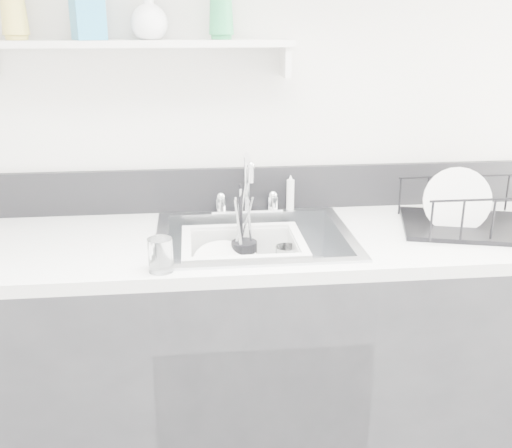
{
  "coord_description": "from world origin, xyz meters",
  "views": [
    {
      "loc": [
        -0.19,
        -0.64,
        1.59
      ],
      "look_at": [
        0.0,
        1.14,
        0.98
      ],
      "focal_mm": 42.0,
      "sensor_mm": 36.0,
      "label": 1
    }
  ],
  "objects": [
    {
      "name": "utensil_cup",
      "position": [
        -0.03,
        1.26,
        0.83
      ],
      "size": [
        0.09,
        0.09,
        0.3
      ],
      "rotation": [
        0.0,
        0.0,
        0.18
      ],
      "color": "black",
      "rests_on": "wash_tub"
    },
    {
      "name": "ladle",
      "position": [
        -0.09,
        1.19,
        0.8
      ],
      "size": [
        0.23,
        0.25,
        0.07
      ],
      "primitive_type": null,
      "rotation": [
        0.0,
        0.0,
        -0.87
      ],
      "color": "silver",
      "rests_on": "wash_tub"
    },
    {
      "name": "wall_shelf",
      "position": [
        -0.35,
        1.42,
        1.51
      ],
      "size": [
        1.0,
        0.16,
        0.12
      ],
      "color": "silver",
      "rests_on": "room_shell"
    },
    {
      "name": "sink",
      "position": [
        0.0,
        1.19,
        0.83
      ],
      "size": [
        0.64,
        0.52,
        0.2
      ],
      "primitive_type": null,
      "color": "silver",
      "rests_on": "counter_run"
    },
    {
      "name": "faucet",
      "position": [
        0.0,
        1.44,
        0.98
      ],
      "size": [
        0.26,
        0.18,
        0.23
      ],
      "color": "silver",
      "rests_on": "counter_run"
    },
    {
      "name": "tumbler_in_tub",
      "position": [
        0.11,
        1.2,
        0.82
      ],
      "size": [
        0.09,
        0.09,
        0.11
      ],
      "primitive_type": "cylinder",
      "rotation": [
        0.0,
        0.0,
        0.22
      ],
      "color": "white",
      "rests_on": "wash_tub"
    },
    {
      "name": "soap_bottle_d",
      "position": [
        -0.08,
        1.42,
        1.64
      ],
      "size": [
        0.1,
        0.1,
        0.21
      ],
      "primitive_type": "imported",
      "rotation": [
        0.0,
        0.0,
        -0.17
      ],
      "color": "#258C4E",
      "rests_on": "wall_shelf"
    },
    {
      "name": "bowl_small",
      "position": [
        0.08,
        1.13,
        0.78
      ],
      "size": [
        0.11,
        0.11,
        0.03
      ],
      "primitive_type": "imported",
      "rotation": [
        0.0,
        0.0,
        0.11
      ],
      "color": "white",
      "rests_on": "wash_tub"
    },
    {
      "name": "plate_stack",
      "position": [
        -0.08,
        1.18,
        0.8
      ],
      "size": [
        0.28,
        0.27,
        0.11
      ],
      "rotation": [
        0.0,
        0.0,
        0.06
      ],
      "color": "white",
      "rests_on": "wash_tub"
    },
    {
      "name": "soap_bottle_c",
      "position": [
        -0.32,
        1.42,
        1.61
      ],
      "size": [
        0.15,
        0.15,
        0.15
      ],
      "primitive_type": "imported",
      "rotation": [
        0.0,
        0.0,
        -0.3
      ],
      "color": "white",
      "rests_on": "wall_shelf"
    },
    {
      "name": "backsplash",
      "position": [
        0.0,
        1.49,
        1.0
      ],
      "size": [
        3.2,
        0.02,
        0.16
      ],
      "primitive_type": "cube",
      "color": "black",
      "rests_on": "counter_run"
    },
    {
      "name": "dish_rack",
      "position": [
        0.74,
        1.19,
        1.0
      ],
      "size": [
        0.52,
        0.44,
        0.16
      ],
      "primitive_type": null,
      "rotation": [
        0.0,
        0.0,
        -0.27
      ],
      "color": "black",
      "rests_on": "counter_run"
    },
    {
      "name": "wash_tub",
      "position": [
        -0.04,
        1.2,
        0.83
      ],
      "size": [
        0.41,
        0.33,
        0.15
      ],
      "primitive_type": null,
      "rotation": [
        0.0,
        0.0,
        0.02
      ],
      "color": "white",
      "rests_on": "sink"
    },
    {
      "name": "soap_bottle_a",
      "position": [
        -0.74,
        1.42,
        1.64
      ],
      "size": [
        0.11,
        0.11,
        0.22
      ],
      "primitive_type": "imported",
      "rotation": [
        0.0,
        0.0,
        -0.37
      ],
      "color": "#DBC75A",
      "rests_on": "wall_shelf"
    },
    {
      "name": "soap_bottle_b",
      "position": [
        -0.51,
        1.41,
        1.64
      ],
      "size": [
        0.12,
        0.13,
        0.21
      ],
      "primitive_type": "imported",
      "rotation": [
        0.0,
        0.0,
        0.4
      ],
      "color": "teal",
      "rests_on": "wall_shelf"
    },
    {
      "name": "side_sprayer",
      "position": [
        0.16,
        1.44,
        0.99
      ],
      "size": [
        0.03,
        0.03,
        0.14
      ],
      "primitive_type": "cylinder",
      "color": "white",
      "rests_on": "counter_run"
    },
    {
      "name": "tumbler_counter",
      "position": [
        -0.29,
        0.93,
        0.97
      ],
      "size": [
        0.09,
        0.09,
        0.1
      ],
      "primitive_type": "cylinder",
      "rotation": [
        0.0,
        0.0,
        -0.38
      ],
      "color": "white",
      "rests_on": "counter_run"
    },
    {
      "name": "counter_run",
      "position": [
        0.0,
        1.19,
        0.46
      ],
      "size": [
        3.2,
        0.62,
        0.92
      ],
      "color": "#27272A",
      "rests_on": "ground"
    }
  ]
}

